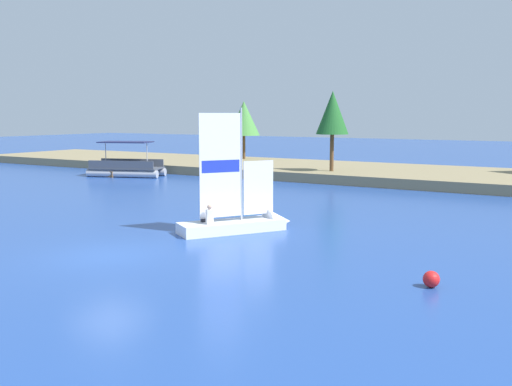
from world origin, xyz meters
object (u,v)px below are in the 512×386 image
shoreline_tree_left (244,118)px  sailboat (248,220)px  wooden_dock (127,171)px  pontoon_boat (127,168)px  channel_buoy (431,279)px  shoreline_tree_midleft (332,113)px

shoreline_tree_left → sailboat: 30.45m
wooden_dock → pontoon_boat: bearing=-48.8°
channel_buoy → pontoon_boat: bearing=148.0°
sailboat → channel_buoy: size_ratio=11.59×
pontoon_boat → sailboat: bearing=-53.8°
pontoon_boat → channel_buoy: bearing=-51.3°
shoreline_tree_midleft → channel_buoy: bearing=-60.6°
wooden_dock → channel_buoy: bearing=-32.7°
sailboat → pontoon_boat: 23.55m
shoreline_tree_left → pontoon_boat: 13.19m
wooden_dock → shoreline_tree_midleft: bearing=15.6°
wooden_dock → pontoon_boat: size_ratio=0.79×
wooden_dock → channel_buoy: (29.03, -18.61, 0.00)m
shoreline_tree_midleft → wooden_dock: size_ratio=1.18×
sailboat → channel_buoy: bearing=-82.4°
shoreline_tree_midleft → pontoon_boat: (-15.04, -5.58, -4.26)m
sailboat → channel_buoy: 9.61m
shoreline_tree_left → wooden_dock: bearing=-111.0°
channel_buoy → sailboat: bearing=154.1°
wooden_dock → pontoon_boat: 1.52m
shoreline_tree_left → channel_buoy: (24.78, -29.70, -4.24)m
shoreline_tree_midleft → pontoon_boat: bearing=-159.7°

